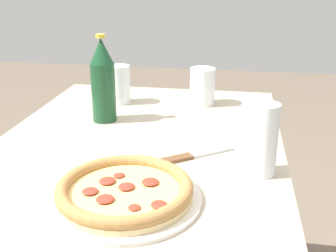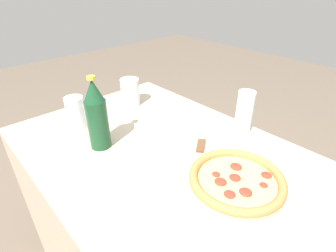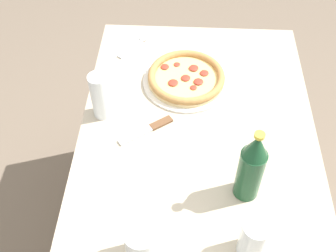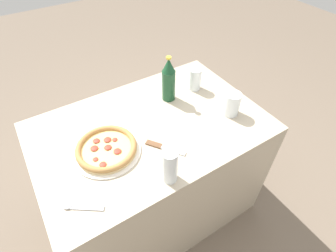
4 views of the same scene
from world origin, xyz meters
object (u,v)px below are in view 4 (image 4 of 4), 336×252
at_px(glass_orange_juice, 170,167).
at_px(beer_bottle, 169,80).
at_px(knife, 164,147).
at_px(pizza_veggie, 106,149).
at_px(glass_iced_tea, 232,104).
at_px(glass_cola, 195,80).
at_px(spoon, 79,207).

height_order(glass_orange_juice, beer_bottle, beer_bottle).
xyz_separation_m(glass_orange_juice, beer_bottle, (-0.27, -0.43, 0.04)).
bearing_deg(knife, glass_orange_juice, 67.31).
bearing_deg(knife, pizza_veggie, -26.94).
xyz_separation_m(pizza_veggie, glass_iced_tea, (-0.62, 0.09, 0.04)).
distance_m(glass_iced_tea, knife, 0.41).
bearing_deg(glass_cola, glass_iced_tea, 96.00).
xyz_separation_m(glass_iced_tea, knife, (0.40, 0.02, -0.05)).
bearing_deg(glass_cola, beer_bottle, 0.04).
xyz_separation_m(glass_cola, spoon, (0.78, 0.36, -0.05)).
height_order(glass_iced_tea, spoon, glass_iced_tea).
height_order(pizza_veggie, glass_cola, glass_cola).
bearing_deg(glass_orange_juice, pizza_veggie, -58.94).
relative_size(pizza_veggie, knife, 1.79).
xyz_separation_m(pizza_veggie, spoon, (0.19, 0.19, -0.01)).
distance_m(pizza_veggie, beer_bottle, 0.47).
height_order(glass_iced_tea, beer_bottle, beer_bottle).
distance_m(beer_bottle, knife, 0.37).
xyz_separation_m(glass_iced_tea, glass_orange_juice, (0.46, 0.17, 0.02)).
bearing_deg(beer_bottle, spoon, 30.51).
relative_size(pizza_veggie, spoon, 2.14).
relative_size(glass_cola, spoon, 0.89).
relative_size(glass_iced_tea, beer_bottle, 0.48).
bearing_deg(glass_cola, knife, 37.11).
relative_size(glass_iced_tea, glass_cola, 0.96).
relative_size(glass_orange_juice, knife, 0.96).
distance_m(glass_iced_tea, beer_bottle, 0.33).
xyz_separation_m(glass_cola, knife, (0.37, 0.28, -0.05)).
bearing_deg(spoon, glass_iced_tea, -173.13).
bearing_deg(knife, glass_cola, -142.89).
height_order(glass_cola, spoon, glass_cola).
height_order(pizza_veggie, glass_iced_tea, glass_iced_tea).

